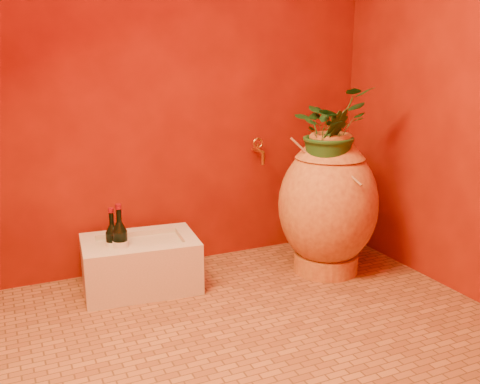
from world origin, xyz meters
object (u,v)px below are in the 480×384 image
stone_basin (141,264)px  wine_bottle_c (113,244)px  wine_bottle_a (121,245)px  wall_tap (259,150)px  amphora (328,204)px  wine_bottle_b (120,243)px

stone_basin → wine_bottle_c: (-0.14, 0.04, 0.14)m
wine_bottle_a → wall_tap: 1.09m
stone_basin → wine_bottle_a: (-0.10, 0.01, 0.13)m
amphora → wine_bottle_c: bearing=168.1°
wine_bottle_b → wine_bottle_c: wine_bottle_b is taller
amphora → wine_bottle_b: amphora is taller
wine_bottle_c → wall_tap: 1.12m
stone_basin → wine_bottle_b: size_ratio=1.92×
stone_basin → wine_bottle_c: size_ratio=2.10×
stone_basin → wine_bottle_b: (-0.11, -0.01, 0.15)m
amphora → wall_tap: 0.59m
amphora → wine_bottle_a: 1.26m
wine_bottle_a → wine_bottle_c: size_ratio=0.97×
amphora → wine_bottle_b: size_ratio=2.45×
wine_bottle_a → amphora: bearing=-11.0°
amphora → wall_tap: bearing=119.1°
amphora → wine_bottle_a: bearing=169.0°
wine_bottle_a → wine_bottle_c: wine_bottle_c is taller
wine_bottle_c → wine_bottle_a: bearing=-35.9°
stone_basin → wine_bottle_a: 0.17m
wine_bottle_b → wall_tap: size_ratio=2.12×
wine_bottle_a → wine_bottle_b: bearing=-109.1°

